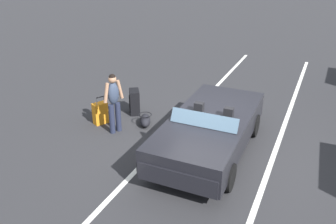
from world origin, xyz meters
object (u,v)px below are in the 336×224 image
Objects in this scene: convertible_car at (207,134)px; traveler_person at (114,100)px; duffel_bag at (145,120)px; suitcase_large_black at (134,102)px; suitcase_medium_bright at (100,113)px.

convertible_car is 2.67m from traveler_person.
duffel_bag is (-0.80, -2.09, -0.43)m from convertible_car.
convertible_car reaches higher than suitcase_large_black.
suitcase_medium_bright is at bearing -71.27° from duffel_bag.
suitcase_large_black is at bearing -130.94° from duffel_bag.
traveler_person is at bearing -173.01° from suitcase_medium_bright.
traveler_person reaches higher than suitcase_medium_bright.
convertible_car is 2.52× the size of traveler_person.
convertible_car reaches higher than duffel_bag.
suitcase_large_black reaches higher than duffel_bag.
suitcase_large_black is 1.38m from traveler_person.
convertible_car is 5.63× the size of suitcase_large_black.
suitcase_large_black is 1.05× the size of duffel_bag.
suitcase_large_black is 1.14m from suitcase_medium_bright.
suitcase_medium_bright is (-0.38, -3.31, -0.28)m from convertible_car.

